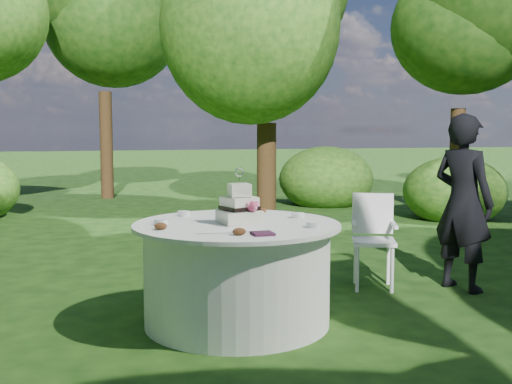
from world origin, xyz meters
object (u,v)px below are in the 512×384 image
napkins (263,234)px  chair (373,232)px  table (237,273)px  cake (240,208)px  guest (463,203)px

napkins → chair: size_ratio=0.16×
napkins → table: bearing=94.0°
napkins → cake: 0.55m
napkins → cake: (-0.02, 0.54, 0.10)m
table → cake: cake is taller
chair → napkins: bearing=-139.6°
table → chair: chair is taller
napkins → guest: size_ratio=0.09×
guest → chair: 0.85m
guest → table: size_ratio=1.04×
guest → cake: guest is taller
cake → chair: (1.47, 0.70, -0.37)m
guest → chair: guest is taller
cake → chair: 1.67m
table → chair: 1.64m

